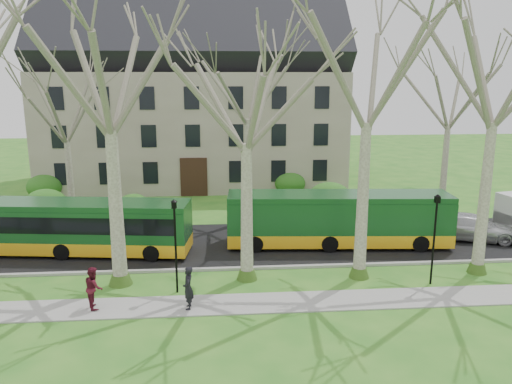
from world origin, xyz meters
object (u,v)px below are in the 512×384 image
(sedan, at_px, (472,227))
(pedestrian_b, at_px, (94,287))
(bus_lead, at_px, (80,227))
(bus_follow, at_px, (338,219))
(pedestrian_a, at_px, (188,288))

(sedan, xyz_separation_m, pedestrian_b, (-20.56, -7.53, 0.14))
(bus_lead, bearing_deg, bus_follow, 7.84)
(bus_follow, bearing_deg, pedestrian_b, -145.50)
(bus_lead, xyz_separation_m, pedestrian_b, (2.33, -7.00, -0.60))
(bus_follow, relative_size, sedan, 2.41)
(bus_follow, xyz_separation_m, pedestrian_b, (-12.23, -7.16, -0.68))
(bus_lead, distance_m, pedestrian_b, 7.40)
(bus_follow, distance_m, sedan, 8.37)
(pedestrian_b, bearing_deg, bus_follow, -81.07)
(bus_follow, bearing_deg, bus_lead, -175.22)
(sedan, bearing_deg, pedestrian_b, 129.29)
(bus_follow, height_order, pedestrian_b, bus_follow)
(pedestrian_b, bearing_deg, pedestrian_a, -117.20)
(sedan, bearing_deg, bus_lead, 110.49)
(sedan, bearing_deg, pedestrian_a, 134.76)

